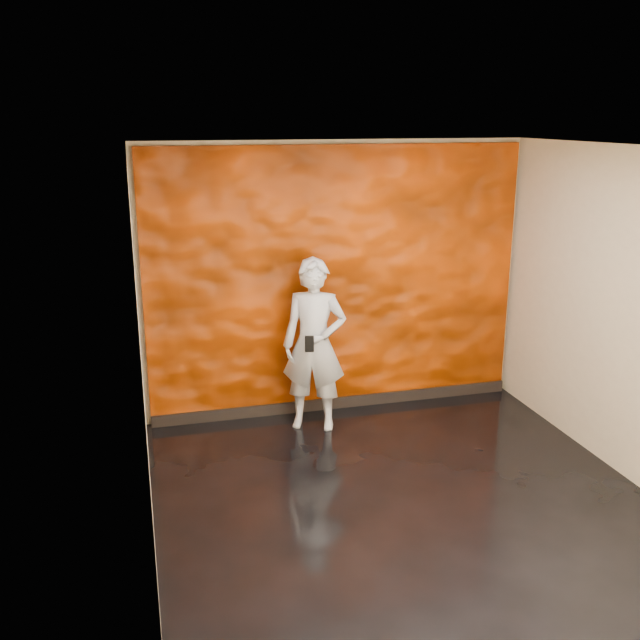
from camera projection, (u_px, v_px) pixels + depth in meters
The scene contains 5 objects.
room at pixel (408, 335), 5.48m from camera, with size 4.02×4.02×2.81m.
feature_wall at pixel (337, 282), 7.31m from camera, with size 3.90×0.06×2.75m, color #DE4100.
baseboard at pixel (337, 403), 7.64m from camera, with size 3.90×0.04×0.12m, color black.
man at pixel (314, 345), 6.98m from camera, with size 0.63×0.41×1.72m, color #A5A9B5.
phone at pixel (309, 344), 6.74m from camera, with size 0.09×0.02×0.16m, color black.
Camera 1 is at (-2.00, -4.89, 3.03)m, focal length 40.00 mm.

